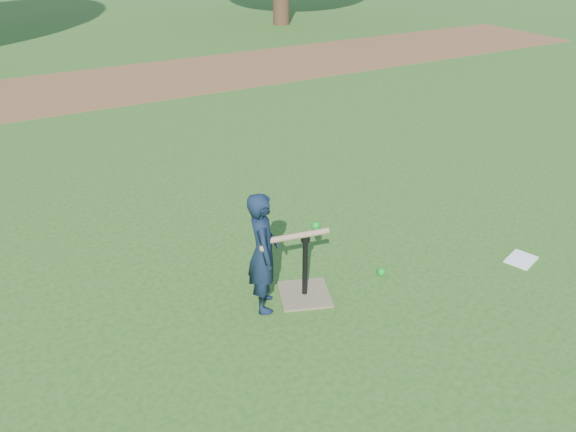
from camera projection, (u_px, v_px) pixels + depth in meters
ground at (279, 282)px, 5.10m from camera, size 80.00×80.00×0.00m
dirt_strip at (97, 87)px, 10.88m from camera, size 24.00×3.00×0.01m
child at (263, 252)px, 4.55m from camera, size 0.38×0.45×1.06m
wiffle_ball_ground at (381, 272)px, 5.18m from camera, size 0.08×0.08×0.08m
clipboard at (521, 259)px, 5.43m from camera, size 0.36×0.32×0.01m
batting_tee at (305, 285)px, 4.88m from camera, size 0.55×0.55×0.61m
swing_action at (296, 235)px, 4.56m from camera, size 0.63×0.16×0.09m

